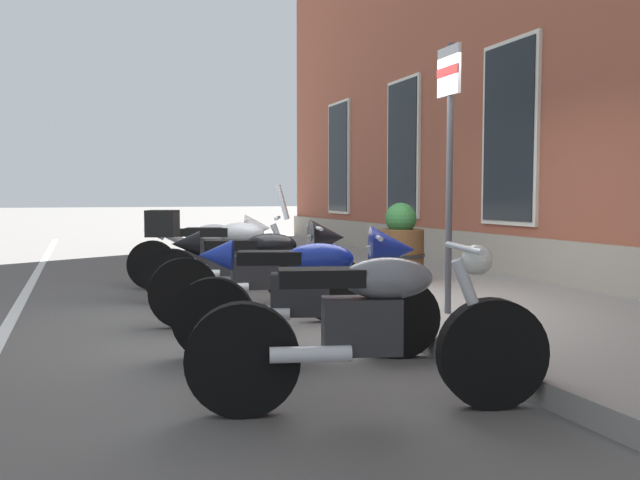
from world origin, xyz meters
The scene contains 9 objects.
ground_plane centered at (0.00, 0.00, 0.00)m, with size 140.00×140.00×0.00m, color #565451.
sidewalk centered at (0.00, 1.52, 0.08)m, with size 28.09×3.04×0.16m, color gray.
motorcycle_white_sport centered at (-2.66, -0.87, 0.55)m, with size 0.85×2.04×0.99m.
motorcycle_silver_touring centered at (-1.33, -1.01, 0.57)m, with size 0.97×1.94×1.37m.
motorcycle_black_sport centered at (-0.05, -0.84, 0.55)m, with size 0.62×2.09×1.01m.
motorcycle_blue_sport centered at (1.37, -0.84, 0.55)m, with size 0.84×1.97×1.01m.
motorcycle_grey_naked centered at (2.68, -0.97, 0.48)m, with size 0.76×2.06×0.96m.
parking_sign centered at (0.78, 0.65, 1.75)m, with size 0.36×0.07×2.46m.
barrel_planter centered at (-1.49, 1.32, 0.58)m, with size 0.62×0.62×1.00m.
Camera 1 is at (6.07, -2.52, 1.24)m, focal length 37.09 mm.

